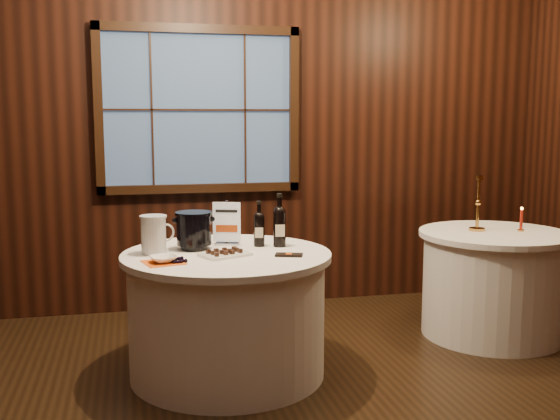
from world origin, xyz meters
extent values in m
cube|color=black|center=(0.00, 2.50, 1.50)|extent=(6.00, 0.02, 3.00)
cube|color=#3C557E|center=(0.00, 2.47, 1.65)|extent=(1.50, 0.01, 1.20)
cylinder|color=white|center=(0.00, 1.00, 0.36)|extent=(1.20, 1.20, 0.73)
cylinder|color=white|center=(0.00, 1.00, 0.75)|extent=(1.28, 1.28, 0.04)
cylinder|color=white|center=(2.00, 1.30, 0.36)|extent=(1.00, 1.00, 0.73)
cylinder|color=white|center=(2.00, 1.30, 0.75)|extent=(1.08, 1.08, 0.04)
cube|color=#B7B7BE|center=(0.04, 1.24, 0.78)|extent=(0.17, 0.13, 0.02)
cube|color=#B7B7BE|center=(0.04, 1.24, 0.92)|extent=(0.02, 0.02, 0.27)
cube|color=white|center=(0.04, 1.23, 0.92)|extent=(0.17, 0.06, 0.26)
cylinder|color=black|center=(0.23, 1.16, 0.86)|extent=(0.07, 0.07, 0.19)
sphere|color=black|center=(0.23, 1.16, 0.96)|extent=(0.07, 0.07, 0.07)
cylinder|color=black|center=(0.23, 1.16, 1.01)|extent=(0.03, 0.03, 0.08)
cylinder|color=black|center=(0.23, 1.16, 1.05)|extent=(0.03, 0.03, 0.02)
cube|color=beige|center=(0.23, 1.12, 0.86)|extent=(0.05, 0.01, 0.07)
cylinder|color=black|center=(0.36, 1.12, 0.88)|extent=(0.08, 0.08, 0.22)
sphere|color=black|center=(0.36, 1.12, 0.99)|extent=(0.08, 0.08, 0.08)
cylinder|color=black|center=(0.36, 1.12, 1.05)|extent=(0.03, 0.03, 0.10)
cylinder|color=black|center=(0.36, 1.12, 1.10)|extent=(0.03, 0.03, 0.02)
cube|color=beige|center=(0.36, 1.08, 0.88)|extent=(0.06, 0.01, 0.08)
cylinder|color=black|center=(-0.18, 1.15, 0.78)|extent=(0.17, 0.17, 0.03)
cylinder|color=black|center=(-0.18, 1.15, 0.89)|extent=(0.22, 0.22, 0.19)
cylinder|color=black|center=(-0.18, 1.15, 1.00)|extent=(0.23, 0.23, 0.02)
cube|color=white|center=(-0.02, 0.91, 0.78)|extent=(0.33, 0.29, 0.02)
cube|color=black|center=(0.35, 0.82, 0.78)|extent=(0.18, 0.13, 0.01)
cylinder|color=#362A13|center=(-0.37, 0.77, 0.79)|extent=(0.06, 0.01, 0.03)
cylinder|color=silver|center=(-0.43, 1.07, 0.88)|extent=(0.15, 0.15, 0.22)
cylinder|color=silver|center=(-0.43, 1.07, 1.00)|extent=(0.16, 0.16, 0.01)
torus|color=silver|center=(-0.35, 1.07, 0.89)|extent=(0.11, 0.05, 0.11)
cube|color=#E95913|center=(-0.39, 0.80, 0.77)|extent=(0.26, 0.26, 0.00)
imported|color=white|center=(-0.39, 0.80, 0.79)|extent=(0.18, 0.18, 0.04)
cylinder|color=#BE833B|center=(1.90, 1.37, 0.78)|extent=(0.11, 0.11, 0.02)
cylinder|color=#BE833B|center=(1.90, 1.37, 0.97)|extent=(0.02, 0.02, 0.35)
cylinder|color=#BE833B|center=(1.90, 1.37, 1.16)|extent=(0.06, 0.06, 0.03)
cylinder|color=#BE833B|center=(2.20, 1.28, 0.78)|extent=(0.05, 0.05, 0.01)
cylinder|color=#A01A0C|center=(2.20, 1.28, 0.85)|extent=(0.02, 0.02, 0.14)
sphere|color=#FFB23F|center=(2.20, 1.28, 0.94)|extent=(0.02, 0.02, 0.02)
camera|label=1|loc=(-0.56, -2.89, 1.58)|focal=42.00mm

